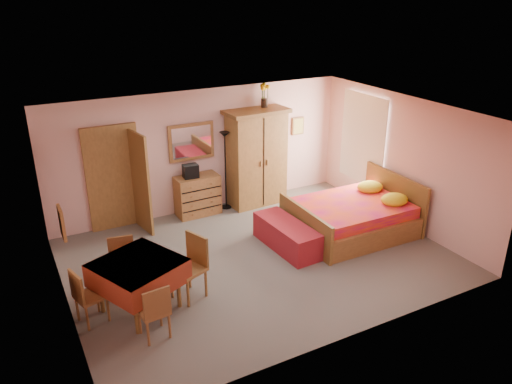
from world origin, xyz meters
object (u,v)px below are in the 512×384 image
floor_lamp (225,171)px  wardrobe (256,158)px  stereo (191,171)px  chair_west (91,295)px  bench (287,236)px  bed (352,208)px  chair_north (123,266)px  chest_of_drawers (198,195)px  sunflower_vase (264,95)px  chair_east (188,269)px  chair_south (153,310)px  dining_table (140,286)px  wall_mirror (191,142)px

floor_lamp → wardrobe: wardrobe is taller
stereo → chair_west: size_ratio=0.35×
wardrobe → bench: wardrobe is taller
bench → stereo: bearing=115.5°
bed → chair_north: bearing=179.9°
chest_of_drawers → sunflower_vase: (1.63, 0.06, 1.95)m
chest_of_drawers → chair_east: size_ratio=0.90×
chair_south → chair_east: bearing=36.1°
floor_lamp → chair_north: floor_lamp is taller
chair_north → wardrobe: bearing=-139.3°
chest_of_drawers → sunflower_vase: sunflower_vase is taller
stereo → chair_west: bearing=-134.0°
wardrobe → dining_table: wardrobe is taller
bed → dining_table: (-4.36, -0.54, -0.12)m
sunflower_vase → chair_south: 5.44m
wall_mirror → stereo: bearing=-120.5°
wardrobe → bed: (0.94, -2.16, -0.54)m
wardrobe → chair_south: wardrobe is taller
floor_lamp → chair_south: 4.42m
stereo → chair_west: (-2.60, -2.69, -0.57)m
bed → bench: size_ratio=1.51×
bed → stereo: bearing=139.0°
chair_south → chair_west: size_ratio=0.97×
stereo → sunflower_vase: bearing=2.4°
bed → chair_south: size_ratio=2.67×
wardrobe → bench: 2.31m
stereo → chair_south: stereo is taller
chest_of_drawers → wall_mirror: (-0.00, 0.21, 1.12)m
wall_mirror → bed: wall_mirror is taller
wardrobe → chair_west: bearing=-150.5°
floor_lamp → sunflower_vase: sunflower_vase is taller
floor_lamp → dining_table: floor_lamp is taller
chair_west → sunflower_vase: bearing=107.4°
chest_of_drawers → bed: bed is taller
wardrobe → stereo: bearing=175.3°
stereo → floor_lamp: bearing=2.7°
chair_south → chair_west: chair_west is taller
chair_north → wall_mirror: bearing=-122.1°
chair_north → bench: bearing=-170.5°
chair_west → chair_east: 1.45m
dining_table → wardrobe: bearing=38.4°
sunflower_vase → bench: sunflower_vase is taller
bench → wardrobe: bearing=76.8°
wall_mirror → chair_west: (-2.73, -2.92, -1.12)m
wall_mirror → chair_east: size_ratio=0.96×
chest_of_drawers → chair_west: (-2.73, -2.71, 0.00)m
dining_table → chair_north: (-0.08, 0.62, 0.03)m
wall_mirror → sunflower_vase: 1.83m
stereo → floor_lamp: size_ratio=0.18×
floor_lamp → sunflower_vase: bearing=2.2°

